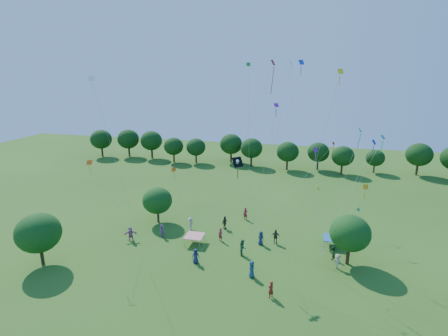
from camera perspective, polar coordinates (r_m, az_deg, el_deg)
near_tree_west at (r=43.25m, az=-28.05°, el=-9.32°), size 4.76×4.76×5.93m
near_tree_north at (r=49.58m, az=-10.83°, el=-5.23°), size 4.11×4.11×5.10m
near_tree_east at (r=40.73m, az=19.90°, el=-9.98°), size 4.37×4.37×5.69m
treeline at (r=77.48m, az=6.01°, el=3.22°), size 88.01×8.77×6.77m
tent_red_stripe at (r=43.91m, az=-4.86°, el=-10.99°), size 2.20×2.20×1.10m
tent_blue at (r=45.22m, az=17.34°, el=-10.87°), size 2.20×2.20×1.10m
crowd_person_0 at (r=39.99m, az=-4.66°, el=-14.15°), size 0.96×0.80×1.71m
crowd_person_1 at (r=44.48m, az=-0.59°, el=-10.82°), size 0.76×0.68×1.72m
crowd_person_2 at (r=41.42m, az=3.08°, el=-12.80°), size 0.68×1.03×1.94m
crowd_person_3 at (r=40.87m, az=18.03°, el=-14.29°), size 1.16×0.97×1.64m
crowd_person_4 at (r=44.30m, az=8.44°, el=-11.02°), size 1.10×0.51×1.86m
crowd_person_5 at (r=46.19m, az=-10.06°, el=-10.06°), size 1.35×1.61×1.68m
crowd_person_6 at (r=37.60m, az=4.54°, el=-16.13°), size 0.67×0.99×1.83m
crowd_person_7 at (r=34.97m, az=7.65°, el=-19.05°), size 0.73×0.76×1.73m
crowd_person_8 at (r=42.41m, az=17.29°, el=-13.12°), size 0.73×0.88×1.56m
crowd_person_9 at (r=47.51m, az=-5.52°, el=-9.05°), size 0.79×1.25×1.77m
crowd_person_10 at (r=47.54m, az=0.12°, el=-8.91°), size 0.88×1.19×1.84m
crowd_person_11 at (r=46.10m, az=-15.02°, el=-10.32°), size 1.80×1.27×1.83m
crowd_person_12 at (r=43.83m, az=6.04°, el=-11.31°), size 0.99×0.87×1.76m
crowd_person_13 at (r=50.45m, az=3.51°, el=-7.44°), size 0.80×0.65×1.83m
pirate_kite at (r=36.34m, az=2.38°, el=0.66°), size 5.65×1.20×10.66m
red_high_kite at (r=39.01m, az=5.86°, el=10.84°), size 6.83×6.26×20.51m
small_kite_0 at (r=40.87m, az=-19.97°, el=-1.21°), size 4.48×2.35×9.98m
small_kite_1 at (r=48.38m, az=14.43°, el=0.19°), size 9.27×10.14×9.87m
small_kite_2 at (r=31.01m, az=15.87°, el=5.10°), size 3.93×0.82×19.53m
small_kite_3 at (r=41.81m, az=4.05°, el=8.03°), size 0.92×1.01×20.26m
small_kite_4 at (r=44.84m, az=11.06°, el=11.34°), size 4.74×6.94×20.65m
small_kite_5 at (r=35.68m, az=7.27°, el=3.59°), size 2.80×0.69×16.29m
small_kite_6 at (r=44.46m, az=9.83°, el=11.30°), size 3.16×6.34×20.52m
small_kite_7 at (r=33.31m, az=19.52°, el=-0.52°), size 2.43×4.22×14.70m
small_kite_8 at (r=49.23m, az=-8.08°, el=-1.07°), size 1.66×1.15×6.29m
small_kite_9 at (r=45.21m, az=21.30°, el=-4.38°), size 5.32×7.78×5.96m
small_kite_10 at (r=37.89m, az=15.17°, el=-6.07°), size 0.81×0.83×7.77m
small_kite_11 at (r=41.39m, az=19.93°, el=-7.95°), size 3.78×2.85×4.68m
small_kite_12 at (r=41.95m, az=21.97°, el=0.85°), size 5.46×5.85×11.91m
small_kite_13 at (r=42.15m, az=14.87°, el=0.10°), size 1.59×6.34×10.59m
small_kite_14 at (r=39.11m, az=-19.16°, el=7.63°), size 3.02×2.37×18.88m
small_kite_15 at (r=35.62m, az=22.15°, el=-0.29°), size 4.72×2.81×13.79m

